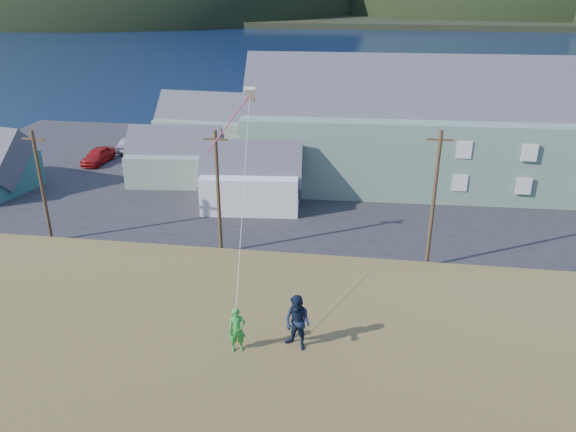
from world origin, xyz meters
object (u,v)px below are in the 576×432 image
object	(u,v)px
shed_white	(252,177)
lodge	(467,128)
shed_palegreen_far	(208,123)
kite_flyer_green	(237,330)
wharf	(271,117)
shed_palegreen_near	(175,157)
kite_flyer_navy	(297,323)

from	to	relation	value
shed_white	lodge	bearing A→B (deg)	18.46
shed_palegreen_far	kite_flyer_green	xyz separation A→B (m)	(13.91, -44.76, 5.14)
shed_white	kite_flyer_green	bearing A→B (deg)	-84.23
wharf	shed_palegreen_near	bearing A→B (deg)	-100.63
shed_palegreen_near	kite_flyer_green	distance (m)	36.64
shed_palegreen_near	shed_white	size ratio (longest dim) A/B	1.04
shed_palegreen_far	kite_flyer_navy	xyz separation A→B (m)	(15.71, -44.36, 5.31)
wharf	lodge	world-z (taller)	lodge
wharf	shed_white	world-z (taller)	shed_white
shed_palegreen_near	shed_palegreen_far	xyz separation A→B (m)	(-0.09, 11.29, 0.45)
wharf	lodge	bearing A→B (deg)	-45.51
wharf	kite_flyer_navy	distance (m)	59.40
shed_white	kite_flyer_navy	bearing A→B (deg)	-80.60
shed_white	kite_flyer_navy	xyz separation A→B (m)	(7.41, -28.17, 5.57)
shed_palegreen_near	shed_white	bearing A→B (deg)	-36.41
kite_flyer_green	shed_palegreen_near	bearing A→B (deg)	90.07
shed_white	shed_palegreen_far	bearing A→B (deg)	111.77
shed_palegreen_near	kite_flyer_navy	bearing A→B (deg)	-70.24
lodge	kite_flyer_navy	size ratio (longest dim) A/B	21.98
lodge	kite_flyer_navy	bearing A→B (deg)	-108.32
wharf	kite_flyer_navy	xyz separation A→B (m)	(10.96, -57.88, 7.65)
wharf	shed_palegreen_near	world-z (taller)	shed_palegreen_near
lodge	shed_palegreen_far	size ratio (longest dim) A/B	3.55
shed_palegreen_far	kite_flyer_green	distance (m)	47.15
lodge	shed_white	distance (m)	19.75
shed_palegreen_far	kite_flyer_navy	bearing A→B (deg)	-67.19
shed_palegreen_near	kite_flyer_navy	xyz separation A→B (m)	(15.62, -33.08, 5.75)
lodge	kite_flyer_green	distance (m)	38.56
wharf	lodge	distance (m)	30.97
lodge	shed_palegreen_near	distance (m)	26.42
lodge	shed_white	world-z (taller)	lodge
wharf	lodge	xyz separation A→B (m)	(21.43, -21.82, 4.86)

